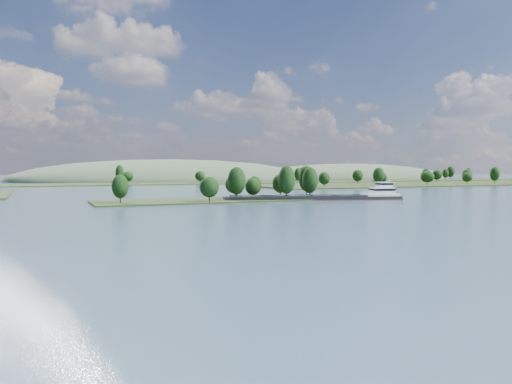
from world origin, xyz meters
name	(u,v)px	position (x,y,z in m)	size (l,w,h in m)	color
ground	(290,213)	(0.00, 120.00, 0.00)	(1800.00, 1800.00, 0.00)	#3C5268
tree_island	(241,191)	(8.51, 179.66, 4.04)	(100.00, 30.94, 15.04)	#213115
right_bank	(442,183)	(231.73, 299.65, 1.03)	(320.00, 90.00, 14.89)	#213115
back_shoreline	(141,183)	(8.86, 399.85, 0.75)	(900.00, 60.00, 16.21)	#213115
hill_east	(350,179)	(260.00, 470.00, 0.00)	(260.00, 140.00, 36.00)	#3F543A
hill_west	(172,180)	(60.00, 500.00, 0.00)	(320.00, 160.00, 44.00)	#3F543A
cargo_barge	(327,197)	(42.21, 167.97, 1.27)	(74.73, 25.47, 10.10)	black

